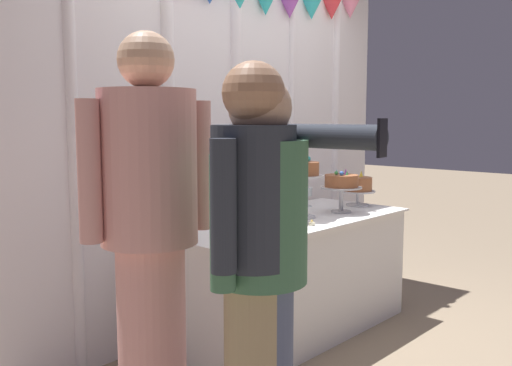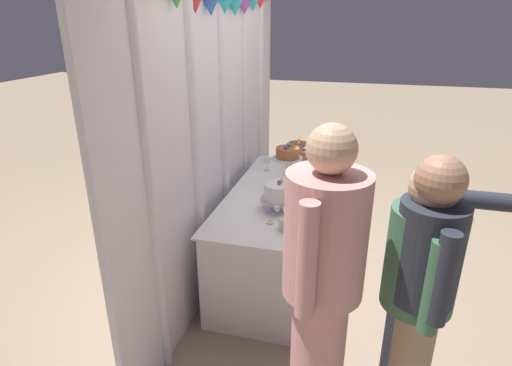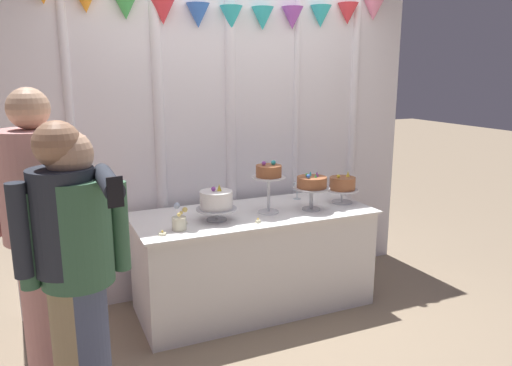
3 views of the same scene
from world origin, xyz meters
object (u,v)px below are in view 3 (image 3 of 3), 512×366
object	(u,v)px
cake_display_rightmost	(342,185)
guest_man_pink_jacket	(79,279)
tealight_far_left	(162,234)
tealight_near_right	(258,221)
cake_display_midleft	(269,175)
wine_glass	(297,187)
tealight_near_left	(184,223)
flower_vase	(179,221)
cake_table	(254,260)
cake_display_midright	(312,184)
cake_display_leftmost	(216,201)
guest_girl_blue_dress	(69,272)
guest_man_dark_suit	(41,237)

from	to	relation	value
cake_display_rightmost	guest_man_pink_jacket	world-z (taller)	guest_man_pink_jacket
tealight_far_left	tealight_near_right	bearing A→B (deg)	-0.49
cake_display_midleft	cake_display_rightmost	xyz separation A→B (m)	(0.67, 0.02, -0.14)
wine_glass	tealight_near_left	distance (m)	1.09
cake_display_rightmost	guest_man_pink_jacket	xyz separation A→B (m)	(-2.10, -0.93, -0.06)
flower_vase	tealight_far_left	distance (m)	0.16
cake_table	guest_man_pink_jacket	world-z (taller)	guest_man_pink_jacket
cake_display_midright	tealight_near_left	bearing A→B (deg)	177.11
cake_display_leftmost	cake_table	bearing A→B (deg)	15.21
cake_display_midleft	tealight_far_left	world-z (taller)	cake_display_midleft
wine_glass	flower_vase	xyz separation A→B (m)	(-1.12, -0.40, -0.04)
cake_display_rightmost	tealight_near_left	xyz separation A→B (m)	(-1.33, -0.03, -0.14)
cake_table	cake_display_rightmost	size ratio (longest dim) A/B	7.03
tealight_near_right	cake_display_midleft	bearing A→B (deg)	48.43
tealight_near_left	guest_girl_blue_dress	world-z (taller)	guest_girl_blue_dress
cake_display_leftmost	cake_display_midright	bearing A→B (deg)	-2.58
cake_display_rightmost	flower_vase	distance (m)	1.41
guest_man_pink_jacket	cake_display_leftmost	bearing A→B (deg)	41.45
cake_table	cake_display_midright	distance (m)	0.74
guest_girl_blue_dress	cake_table	bearing A→B (deg)	35.77
cake_display_midright	tealight_far_left	world-z (taller)	cake_display_midright
cake_display_rightmost	cake_table	bearing A→B (deg)	176.76
wine_glass	tealight_near_left	size ratio (longest dim) A/B	3.05
cake_display_midright	guest_man_pink_jacket	bearing A→B (deg)	-154.27
cake_display_leftmost	cake_display_midright	size ratio (longest dim) A/B	0.97
cake_table	guest_man_dark_suit	distance (m)	1.67
guest_man_pink_jacket	cake_display_midright	bearing A→B (deg)	25.73
cake_display_midright	guest_man_dark_suit	size ratio (longest dim) A/B	0.17
cake_display_midleft	guest_man_pink_jacket	distance (m)	1.71
cake_display_leftmost	guest_man_pink_jacket	size ratio (longest dim) A/B	0.19
cake_display_leftmost	tealight_near_left	world-z (taller)	cake_display_leftmost
guest_man_dark_suit	guest_girl_blue_dress	bearing A→B (deg)	-76.53
cake_table	cake_display_midleft	size ratio (longest dim) A/B	4.54
cake_display_midright	wine_glass	distance (m)	0.35
tealight_far_left	guest_girl_blue_dress	xyz separation A→B (m)	(-0.61, -0.74, 0.13)
guest_man_dark_suit	guest_man_pink_jacket	bearing A→B (deg)	-71.00
tealight_near_right	guest_girl_blue_dress	distance (m)	1.49
cake_display_midright	cake_table	bearing A→B (deg)	164.03
cake_display_leftmost	tealight_near_left	size ratio (longest dim) A/B	6.29
cake_display_leftmost	cake_display_rightmost	bearing A→B (deg)	2.41
tealight_far_left	tealight_near_left	bearing A→B (deg)	42.44
tealight_near_left	guest_man_pink_jacket	size ratio (longest dim) A/B	0.03
flower_vase	tealight_near_left	world-z (taller)	flower_vase
cake_table	guest_man_pink_jacket	bearing A→B (deg)	-143.80
cake_display_rightmost	tealight_near_left	distance (m)	1.34
cake_table	tealight_far_left	xyz separation A→B (m)	(-0.76, -0.25, 0.39)
cake_display_rightmost	guest_girl_blue_dress	size ratio (longest dim) A/B	0.16
cake_display_rightmost	tealight_near_right	size ratio (longest dim) A/B	6.79
cake_table	guest_man_pink_jacket	xyz separation A→B (m)	(-1.33, -0.97, 0.47)
tealight_near_left	guest_man_dark_suit	distance (m)	1.04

